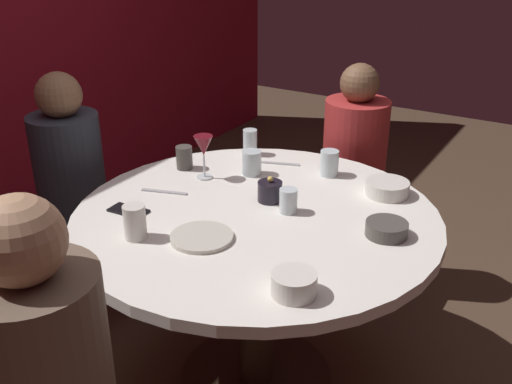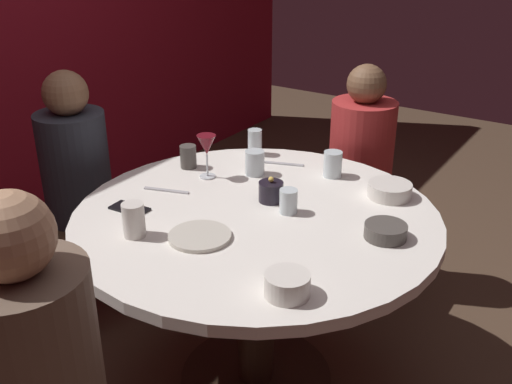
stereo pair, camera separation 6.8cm
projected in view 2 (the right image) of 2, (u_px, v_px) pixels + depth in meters
The scene contains 20 objects.
ground_plane at pixel (256, 379), 2.39m from camera, with size 8.00×8.00×0.00m, color #4C3828.
dining_table at pixel (256, 253), 2.14m from camera, with size 1.29×1.29×0.75m.
seated_diner_left at pixel (35, 370), 1.38m from camera, with size 0.40×0.40×1.19m.
seated_diner_back at pixel (76, 169), 2.57m from camera, with size 0.40×0.40×1.14m.
seated_diner_right at pixel (361, 154), 2.78m from camera, with size 0.40×0.40×1.11m.
candle_holder at pixel (271, 191), 2.15m from camera, with size 0.09×0.09×0.10m.
wine_glass at pixel (207, 147), 2.31m from camera, with size 0.08×0.08×0.18m.
dinner_plate at pixel (200, 236), 1.91m from camera, with size 0.20×0.20×0.01m, color beige.
cell_phone at pixel (130, 209), 2.10m from camera, with size 0.07×0.14×0.01m, color black.
bowl_serving_large at pixel (390, 190), 2.19m from camera, with size 0.16×0.16×0.05m, color silver.
bowl_salad_center at pixel (287, 285), 1.61m from camera, with size 0.13×0.13×0.06m, color silver.
bowl_small_white at pixel (386, 231), 1.90m from camera, with size 0.14×0.14×0.05m, color #4C4742.
cup_near_candle at pixel (333, 164), 2.35m from camera, with size 0.07×0.07×0.10m, color silver.
cup_by_left_diner at pixel (255, 142), 2.57m from camera, with size 0.06×0.06×0.11m, color silver.
cup_by_right_diner at pixel (255, 163), 2.37m from camera, with size 0.08×0.08×0.10m, color silver.
cup_center_front at pixel (288, 201), 2.06m from camera, with size 0.06×0.06×0.09m, color silver.
cup_far_edge at pixel (134, 220), 1.90m from camera, with size 0.07×0.07×0.11m, color silver.
cup_beside_wine at pixel (188, 157), 2.44m from camera, with size 0.07×0.07×0.10m, color #4C4742.
fork_near_plate at pixel (166, 190), 2.24m from camera, with size 0.02×0.18×0.01m, color #B7B7BC.
knife_near_plate at pixel (283, 164), 2.49m from camera, with size 0.02×0.18×0.01m, color #B7B7BC.
Camera 2 is at (-1.55, -1.03, 1.69)m, focal length 41.57 mm.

